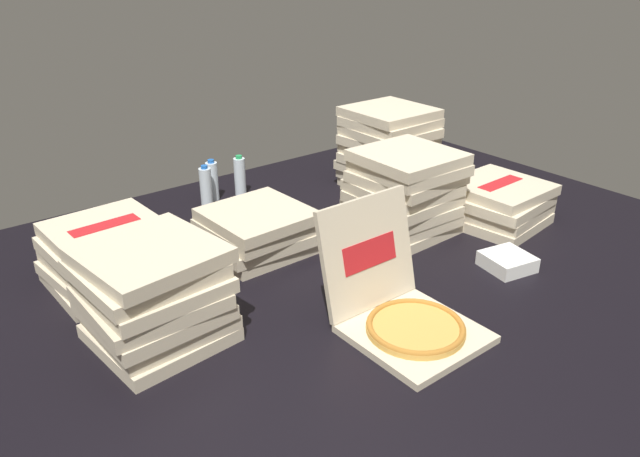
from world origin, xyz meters
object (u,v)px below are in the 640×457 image
open_pizza_box (401,307)px  water_bottle_0 (240,176)px  water_bottle_2 (206,187)px  pizza_stack_center_far (107,256)px  pizza_stack_center_near (256,231)px  napkin_pile (507,262)px  water_bottle_1 (212,181)px  pizza_stack_left_near (404,192)px  pizza_stack_left_mid (153,295)px  pizza_stack_right_far (497,203)px  pizza_stack_left_far (389,148)px

open_pizza_box → water_bottle_0: bearing=81.0°
water_bottle_0 → water_bottle_2: size_ratio=1.00×
pizza_stack_center_far → water_bottle_0: pizza_stack_center_far is taller
pizza_stack_center_near → water_bottle_2: 0.55m
pizza_stack_center_far → napkin_pile: size_ratio=2.53×
open_pizza_box → water_bottle_1: open_pizza_box is taller
pizza_stack_left_near → water_bottle_1: size_ratio=2.01×
water_bottle_1 → pizza_stack_left_mid: bearing=-127.8°
pizza_stack_center_near → pizza_stack_left_mid: pizza_stack_left_mid is taller
water_bottle_2 → napkin_pile: bearing=-64.5°
pizza_stack_center_near → pizza_stack_right_far: bearing=-23.2°
pizza_stack_center_near → water_bottle_0: size_ratio=1.98×
pizza_stack_left_mid → water_bottle_2: size_ratio=2.08×
open_pizza_box → water_bottle_2: size_ratio=2.32×
pizza_stack_left_far → pizza_stack_center_far: 1.50m
water_bottle_0 → water_bottle_2: same height
pizza_stack_right_far → water_bottle_0: (-0.73, 1.00, 0.01)m
water_bottle_1 → napkin_pile: 1.44m
pizza_stack_center_far → water_bottle_0: (0.84, 0.46, -0.02)m
napkin_pile → pizza_stack_left_near: bearing=99.0°
pizza_stack_right_far → pizza_stack_left_mid: (-1.58, 0.11, 0.07)m
water_bottle_0 → napkin_pile: water_bottle_0 is taller
water_bottle_0 → pizza_stack_right_far: bearing=-54.1°
open_pizza_box → water_bottle_1: bearing=87.0°
pizza_stack_right_far → open_pizza_box: bearing=-160.8°
pizza_stack_left_near → water_bottle_0: bearing=111.9°
pizza_stack_right_far → water_bottle_0: 1.24m
pizza_stack_left_near → water_bottle_2: bearing=124.1°
pizza_stack_center_near → water_bottle_0: bearing=64.4°
pizza_stack_left_far → pizza_stack_center_near: bearing=-167.8°
pizza_stack_right_far → pizza_stack_left_mid: size_ratio=1.02×
pizza_stack_left_mid → pizza_stack_right_far: bearing=-3.9°
water_bottle_2 → napkin_pile: (0.61, -1.27, -0.07)m
pizza_stack_left_mid → water_bottle_2: (0.65, 0.87, -0.06)m
pizza_stack_left_mid → napkin_pile: pizza_stack_left_mid is taller
water_bottle_1 → water_bottle_0: bearing=-11.4°
water_bottle_1 → pizza_stack_right_far: bearing=-50.0°
water_bottle_1 → water_bottle_2: bearing=-139.9°
pizza_stack_left_mid → water_bottle_2: bearing=53.2°
water_bottle_0 → water_bottle_2: 0.21m
pizza_stack_left_far → pizza_stack_center_far: (-1.50, -0.08, -0.09)m
pizza_stack_left_near → napkin_pile: pizza_stack_left_near is taller
pizza_stack_center_far → napkin_pile: bearing=-34.0°
open_pizza_box → pizza_stack_center_far: bearing=126.0°
open_pizza_box → pizza_stack_left_far: 1.30m
pizza_stack_center_near → water_bottle_0: 0.64m
open_pizza_box → napkin_pile: (0.61, 0.03, -0.05)m
napkin_pile → open_pizza_box: bearing=-177.2°
pizza_stack_center_far → napkin_pile: pizza_stack_center_far is taller
pizza_stack_center_far → pizza_stack_left_mid: pizza_stack_left_mid is taller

